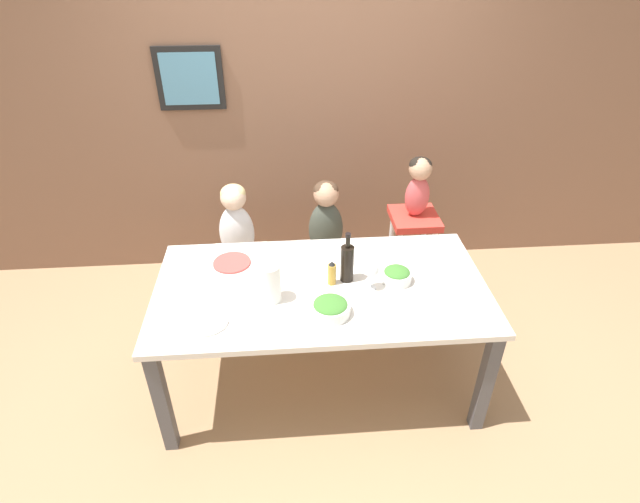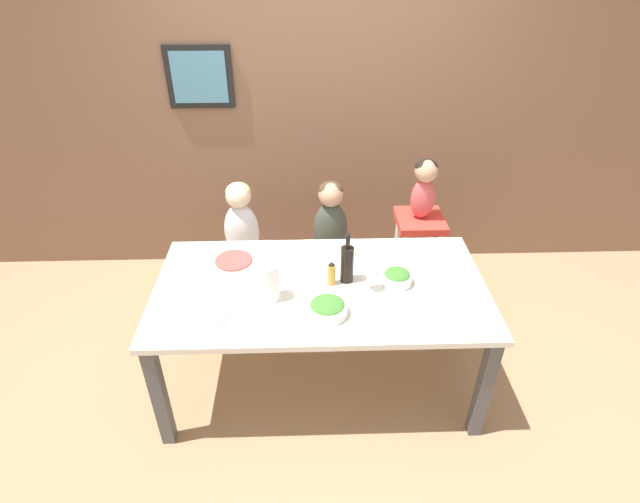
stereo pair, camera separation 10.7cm
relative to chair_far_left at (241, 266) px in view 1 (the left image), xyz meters
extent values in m
plane|color=#9E7A56|center=(0.52, -0.75, -0.38)|extent=(14.00, 14.00, 0.00)
cube|color=brown|center=(0.52, 0.68, 0.97)|extent=(10.00, 0.06, 2.70)
cube|color=black|center=(-0.28, 0.64, 1.16)|extent=(0.46, 0.02, 0.43)
cube|color=teal|center=(-0.28, 0.62, 1.16)|extent=(0.38, 0.00, 0.35)
cube|color=silver|center=(0.52, -0.75, 0.35)|extent=(1.86, 0.96, 0.03)
cube|color=#4C4C51|center=(-0.35, -1.17, -0.03)|extent=(0.07, 0.07, 0.72)
cube|color=#4C4C51|center=(1.39, -1.17, -0.03)|extent=(0.07, 0.07, 0.72)
cube|color=#4C4C51|center=(-0.35, -0.33, -0.03)|extent=(0.07, 0.07, 0.72)
cube|color=#4C4C51|center=(1.39, -0.33, -0.03)|extent=(0.07, 0.07, 0.72)
cylinder|color=silver|center=(-0.14, -0.14, -0.18)|extent=(0.04, 0.04, 0.41)
cylinder|color=silver|center=(0.14, -0.14, -0.18)|extent=(0.04, 0.04, 0.41)
cylinder|color=silver|center=(-0.14, 0.14, -0.18)|extent=(0.04, 0.04, 0.41)
cylinder|color=silver|center=(0.14, 0.14, -0.18)|extent=(0.04, 0.04, 0.41)
cube|color=silver|center=(0.00, 0.00, 0.05)|extent=(0.38, 0.40, 0.05)
cylinder|color=silver|center=(0.47, -0.14, -0.18)|extent=(0.04, 0.04, 0.41)
cylinder|color=silver|center=(0.76, -0.14, -0.18)|extent=(0.04, 0.04, 0.41)
cylinder|color=silver|center=(0.47, 0.14, -0.18)|extent=(0.04, 0.04, 0.41)
cylinder|color=silver|center=(0.76, 0.14, -0.18)|extent=(0.04, 0.04, 0.41)
cube|color=silver|center=(0.61, 0.00, 0.05)|extent=(0.38, 0.40, 0.05)
cylinder|color=silver|center=(1.11, -0.12, -0.03)|extent=(0.04, 0.04, 0.70)
cylinder|color=silver|center=(1.36, -0.12, -0.03)|extent=(0.04, 0.04, 0.70)
cylinder|color=silver|center=(1.11, 0.12, -0.03)|extent=(0.04, 0.04, 0.70)
cylinder|color=silver|center=(1.36, 0.12, -0.03)|extent=(0.04, 0.04, 0.70)
cube|color=red|center=(1.24, 0.00, 0.34)|extent=(0.32, 0.34, 0.05)
ellipsoid|color=silver|center=(0.00, 0.00, 0.28)|extent=(0.24, 0.16, 0.42)
sphere|color=beige|center=(0.00, 0.00, 0.55)|extent=(0.17, 0.17, 0.17)
ellipsoid|color=#DBC684|center=(0.00, 0.01, 0.58)|extent=(0.17, 0.16, 0.12)
ellipsoid|color=#3D4238|center=(0.61, 0.00, 0.28)|extent=(0.24, 0.16, 0.42)
sphere|color=tan|center=(0.61, 0.00, 0.55)|extent=(0.17, 0.17, 0.17)
ellipsoid|color=#473323|center=(0.61, 0.01, 0.58)|extent=(0.17, 0.16, 0.12)
ellipsoid|color=#C64C4C|center=(1.24, 0.00, 0.51)|extent=(0.17, 0.12, 0.29)
sphere|color=tan|center=(1.24, 0.00, 0.72)|extent=(0.15, 0.15, 0.15)
ellipsoid|color=black|center=(1.24, 0.01, 0.74)|extent=(0.15, 0.15, 0.11)
cylinder|color=black|center=(0.67, -0.71, 0.48)|extent=(0.07, 0.07, 0.22)
cylinder|color=black|center=(0.67, -0.71, 0.63)|extent=(0.03, 0.03, 0.09)
cylinder|color=black|center=(0.67, -0.71, 0.67)|extent=(0.03, 0.03, 0.02)
cylinder|color=white|center=(0.25, -0.85, 0.48)|extent=(0.11, 0.11, 0.22)
cylinder|color=white|center=(0.79, -0.80, 0.37)|extent=(0.06, 0.06, 0.00)
cylinder|color=white|center=(0.79, -0.80, 0.41)|extent=(0.01, 0.01, 0.07)
ellipsoid|color=white|center=(0.79, -0.80, 0.49)|extent=(0.08, 0.08, 0.09)
cylinder|color=white|center=(0.55, -0.99, 0.40)|extent=(0.21, 0.21, 0.06)
ellipsoid|color=#3D752D|center=(0.55, -0.99, 0.43)|extent=(0.18, 0.18, 0.04)
cylinder|color=white|center=(0.95, -0.74, 0.40)|extent=(0.17, 0.17, 0.06)
ellipsoid|color=#3D752D|center=(0.95, -0.74, 0.43)|extent=(0.15, 0.15, 0.04)
cylinder|color=silver|center=(-0.08, -1.01, 0.38)|extent=(0.22, 0.22, 0.01)
cylinder|color=#D14C47|center=(0.01, -0.50, 0.38)|extent=(0.22, 0.22, 0.01)
cylinder|color=#BC8E33|center=(0.58, -0.74, 0.43)|extent=(0.05, 0.05, 0.13)
cone|color=black|center=(0.58, -0.74, 0.51)|extent=(0.04, 0.04, 0.02)
camera|label=1|loc=(0.34, -2.96, 2.08)|focal=28.00mm
camera|label=2|loc=(0.45, -2.97, 2.08)|focal=28.00mm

